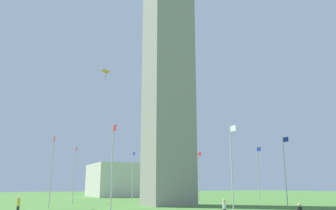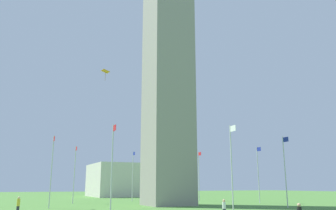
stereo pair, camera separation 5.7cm
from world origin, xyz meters
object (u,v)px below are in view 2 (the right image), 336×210
at_px(flagpole_nw, 112,164).
at_px(kite_orange_diamond, 105,72).
at_px(flagpole_ne, 285,168).
at_px(person_white_shirt, 224,209).
at_px(distant_building, 116,180).
at_px(flagpole_e, 258,172).
at_px(flagpole_w, 52,168).
at_px(flagpole_s, 133,174).
at_px(person_yellow_shirt, 18,205).
at_px(flagpole_se, 199,174).
at_px(flagpole_sw, 75,172).
at_px(flagpole_n, 232,164).
at_px(obelisk_monument, 168,20).

xyz_separation_m(flagpole_nw, kite_orange_diamond, (-6.49, 0.40, 12.41)).
xyz_separation_m(flagpole_ne, person_white_shirt, (8.62, -15.42, -4.28)).
bearing_deg(distant_building, kite_orange_diamond, -17.76).
bearing_deg(flagpole_e, flagpole_w, -90.00).
bearing_deg(person_white_shirt, kite_orange_diamond, 15.94).
bearing_deg(flagpole_ne, flagpole_e, 157.50).
bearing_deg(flagpole_s, person_white_shirt, -5.47).
xyz_separation_m(flagpole_s, person_yellow_shirt, (25.01, -20.64, -4.21)).
bearing_deg(flagpole_ne, distant_building, -172.87).
bearing_deg(flagpole_ne, person_yellow_shirt, -96.34).
height_order(flagpole_se, flagpole_sw, same).
height_order(flagpole_n, flagpole_nw, same).
xyz_separation_m(flagpole_ne, flagpole_e, (-11.86, 4.91, 0.00)).
bearing_deg(flagpole_ne, flagpole_n, -67.50).
distance_m(kite_orange_diamond, distant_building, 54.67).
xyz_separation_m(obelisk_monument, flagpole_nw, (11.91, -11.86, -24.70)).
xyz_separation_m(flagpole_w, person_white_shirt, (20.48, 13.20, -4.28)).
relative_size(person_white_shirt, person_yellow_shirt, 0.93).
relative_size(flagpole_ne, flagpole_se, 1.00).
xyz_separation_m(flagpole_e, distant_building, (-45.15, -12.04, -0.81)).
bearing_deg(flagpole_nw, distant_building, 163.78).
height_order(flagpole_nw, distant_building, flagpole_nw).
bearing_deg(flagpole_s, flagpole_ne, 22.50).
bearing_deg(flagpole_w, flagpole_s, 135.00).
relative_size(flagpole_ne, distant_building, 0.52).
distance_m(flagpole_se, person_yellow_shirt, 38.45).
bearing_deg(flagpole_n, flagpole_s, 180.00).
distance_m(person_yellow_shirt, kite_orange_diamond, 19.21).
distance_m(flagpole_sw, person_white_shirt, 33.66).
bearing_deg(flagpole_e, flagpole_nw, -67.50).
bearing_deg(flagpole_e, flagpole_sw, -112.50).
bearing_deg(distant_building, flagpole_w, -25.46).
bearing_deg(flagpole_ne, flagpole_se, 180.00).
distance_m(flagpole_ne, kite_orange_diamond, 27.19).
height_order(flagpole_n, flagpole_s, same).
distance_m(flagpole_e, flagpole_se, 12.83).
bearing_deg(flagpole_sw, flagpole_se, 90.00).
xyz_separation_m(flagpole_s, flagpole_sw, (4.91, -11.86, 0.00)).
height_order(flagpole_ne, person_yellow_shirt, flagpole_ne).
bearing_deg(flagpole_e, flagpole_s, -135.00).
height_order(person_yellow_shirt, distant_building, distant_building).
relative_size(flagpole_w, kite_orange_diamond, 6.58).
relative_size(flagpole_ne, flagpole_s, 1.00).
bearing_deg(flagpole_n, flagpole_nw, -112.50).
distance_m(person_yellow_shirt, distant_building, 59.22).
height_order(obelisk_monument, kite_orange_diamond, obelisk_monument).
height_order(flagpole_sw, kite_orange_diamond, kite_orange_diamond).
xyz_separation_m(flagpole_sw, flagpole_nw, (23.72, -0.00, 0.00)).
bearing_deg(flagpole_e, flagpole_n, -45.00).
bearing_deg(flagpole_se, flagpole_w, -67.50).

